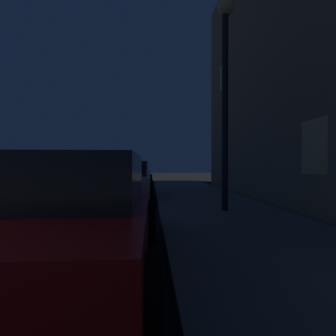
{
  "coord_description": "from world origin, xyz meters",
  "views": [
    {
      "loc": [
        3.77,
        -0.48,
        1.32
      ],
      "look_at": [
        3.96,
        2.24,
        1.28
      ],
      "focal_mm": 28.23,
      "sensor_mm": 36.0,
      "label": 1
    }
  ],
  "objects_px": {
    "car_white": "(136,174)",
    "car_red": "(73,215)",
    "street_lamp": "(225,70)",
    "car_silver": "(126,180)"
  },
  "relations": [
    {
      "from": "car_white",
      "to": "street_lamp",
      "type": "bearing_deg",
      "value": -74.22
    },
    {
      "from": "car_red",
      "to": "car_silver",
      "type": "relative_size",
      "value": 0.96
    },
    {
      "from": "car_red",
      "to": "street_lamp",
      "type": "relative_size",
      "value": 0.77
    },
    {
      "from": "car_silver",
      "to": "street_lamp",
      "type": "relative_size",
      "value": 0.79
    },
    {
      "from": "car_white",
      "to": "street_lamp",
      "type": "distance_m",
      "value": 10.75
    },
    {
      "from": "car_red",
      "to": "car_white",
      "type": "relative_size",
      "value": 0.93
    },
    {
      "from": "car_silver",
      "to": "car_red",
      "type": "bearing_deg",
      "value": -90.0
    },
    {
      "from": "car_white",
      "to": "car_red",
      "type": "bearing_deg",
      "value": -90.0
    },
    {
      "from": "car_silver",
      "to": "car_white",
      "type": "distance_m",
      "value": 6.32
    },
    {
      "from": "car_red",
      "to": "car_white",
      "type": "height_order",
      "value": "same"
    }
  ]
}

